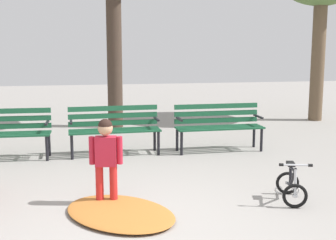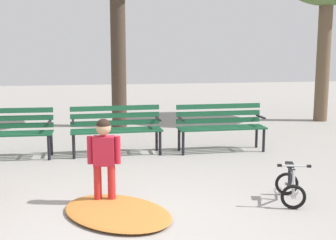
# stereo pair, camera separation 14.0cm
# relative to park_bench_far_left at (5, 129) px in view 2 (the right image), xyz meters

# --- Properties ---
(ground) EXTENTS (36.00, 36.00, 0.00)m
(ground) POSITION_rel_park_bench_far_left_xyz_m (1.86, -3.39, -0.51)
(ground) COLOR gray
(park_bench_far_left) EXTENTS (1.62, 0.52, 0.85)m
(park_bench_far_left) POSITION_rel_park_bench_far_left_xyz_m (0.00, 0.00, 0.00)
(park_bench_far_left) COLOR #195133
(park_bench_far_left) RESTS_ON ground
(park_bench_left) EXTENTS (1.61, 0.50, 0.85)m
(park_bench_left) POSITION_rel_park_bench_far_left_xyz_m (1.89, 0.00, 0.00)
(park_bench_left) COLOR #195133
(park_bench_left) RESTS_ON ground
(park_bench_right) EXTENTS (1.60, 0.47, 0.85)m
(park_bench_right) POSITION_rel_park_bench_far_left_xyz_m (3.80, -0.06, 0.00)
(park_bench_right) COLOR #195133
(park_bench_right) RESTS_ON ground
(child_standing) EXTENTS (0.40, 0.20, 1.06)m
(child_standing) POSITION_rel_park_bench_far_left_xyz_m (1.61, -2.61, 0.11)
(child_standing) COLOR red
(child_standing) RESTS_ON ground
(kids_bicycle) EXTENTS (0.48, 0.62, 0.54)m
(kids_bicycle) POSITION_rel_park_bench_far_left_xyz_m (3.88, -2.91, -0.31)
(kids_bicycle) COLOR black
(kids_bicycle) RESTS_ON ground
(leaf_pile) EXTENTS (1.68, 1.77, 0.07)m
(leaf_pile) POSITION_rel_park_bench_far_left_xyz_m (1.73, -3.01, -0.48)
(leaf_pile) COLOR #B26B2D
(leaf_pile) RESTS_ON ground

